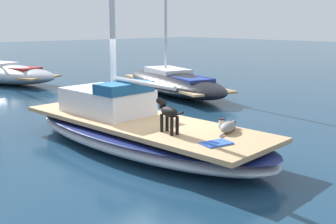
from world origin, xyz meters
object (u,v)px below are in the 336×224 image
(dog_grey, at_px, (228,127))
(moored_boat_far_astern, at_px, (2,73))
(sailboat_main, at_px, (140,133))
(deck_towel, at_px, (216,143))
(moored_boat_starboard_side, at_px, (174,82))
(deck_winch, at_px, (222,123))
(dog_black, at_px, (168,113))

(dog_grey, distance_m, moored_boat_far_astern, 15.08)
(sailboat_main, xyz_separation_m, moored_boat_far_astern, (1.55, 12.99, 0.18))
(deck_towel, xyz_separation_m, moored_boat_starboard_side, (5.88, 7.64, -0.17))
(sailboat_main, height_order, deck_winch, deck_winch)
(dog_black, bearing_deg, moored_boat_starboard_side, 46.97)
(dog_grey, relative_size, dog_black, 0.97)
(deck_winch, bearing_deg, deck_towel, -143.17)
(sailboat_main, xyz_separation_m, dog_black, (-0.26, -1.30, 0.75))
(dog_black, bearing_deg, deck_towel, -83.77)
(sailboat_main, height_order, moored_boat_far_astern, moored_boat_far_astern)
(dog_black, distance_m, deck_towel, 1.28)
(moored_boat_starboard_side, bearing_deg, moored_boat_far_astern, 118.09)
(dog_grey, bearing_deg, moored_boat_far_astern, 86.86)
(deck_winch, bearing_deg, sailboat_main, 116.49)
(sailboat_main, bearing_deg, moored_boat_starboard_side, 41.79)
(deck_winch, xyz_separation_m, deck_towel, (-1.00, -0.75, -0.08))
(moored_boat_far_astern, height_order, moored_boat_starboard_side, moored_boat_far_astern)
(moored_boat_far_astern, bearing_deg, deck_winch, -92.64)
(dog_black, xyz_separation_m, moored_boat_far_astern, (1.82, 14.29, -0.57))
(deck_towel, xyz_separation_m, moored_boat_far_astern, (1.68, 15.50, -0.16))
(sailboat_main, bearing_deg, deck_towel, -93.01)
(sailboat_main, relative_size, moored_boat_far_astern, 1.04)
(dog_black, relative_size, moored_boat_starboard_side, 0.13)
(sailboat_main, height_order, dog_black, dog_black)
(dog_black, height_order, deck_winch, dog_black)
(dog_grey, relative_size, moored_boat_starboard_side, 0.12)
(deck_winch, height_order, deck_towel, deck_winch)
(deck_towel, relative_size, moored_boat_far_astern, 0.08)
(dog_black, relative_size, deck_towel, 1.68)
(sailboat_main, relative_size, deck_winch, 35.37)
(moored_boat_starboard_side, bearing_deg, dog_grey, -124.89)
(dog_grey, xyz_separation_m, dog_black, (-0.99, 0.76, 0.32))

